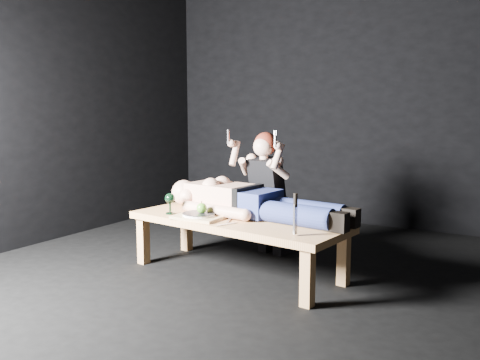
{
  "coord_description": "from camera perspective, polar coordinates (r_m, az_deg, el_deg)",
  "views": [
    {
      "loc": [
        1.69,
        -3.2,
        1.3
      ],
      "look_at": [
        -0.34,
        0.24,
        0.75
      ],
      "focal_mm": 38.24,
      "sensor_mm": 36.0,
      "label": 1
    }
  ],
  "objects": [
    {
      "name": "plate",
      "position": [
        4.04,
        -4.63,
        -3.85
      ],
      "size": [
        0.25,
        0.25,
        0.02
      ],
      "primitive_type": "cylinder",
      "rotation": [
        0.0,
        0.0,
        0.0
      ],
      "color": "white",
      "rests_on": "serving_tray"
    },
    {
      "name": "lying_man",
      "position": [
        4.1,
        1.64,
        -2.08
      ],
      "size": [
        1.99,
        0.82,
        0.29
      ],
      "primitive_type": null,
      "rotation": [
        0.0,
        0.0,
        -0.12
      ],
      "color": "#D7A38A",
      "rests_on": "table"
    },
    {
      "name": "fork_flat",
      "position": [
        4.16,
        -6.25,
        -3.96
      ],
      "size": [
        0.03,
        0.19,
        0.01
      ],
      "primitive_type": "cube",
      "rotation": [
        0.0,
        0.0,
        0.07
      ],
      "color": "#B2B2B7",
      "rests_on": "table"
    },
    {
      "name": "back_wall",
      "position": [
        5.95,
        14.19,
        9.52
      ],
      "size": [
        5.0,
        0.0,
        5.0
      ],
      "primitive_type": "plane",
      "rotation": [
        1.57,
        0.0,
        0.0
      ],
      "color": "black",
      "rests_on": "ground"
    },
    {
      "name": "kneeling_woman",
      "position": [
        4.58,
        3.47,
        -1.35
      ],
      "size": [
        0.7,
        0.76,
        1.14
      ],
      "primitive_type": null,
      "rotation": [
        0.0,
        0.0,
        -0.15
      ],
      "color": "black",
      "rests_on": "ground"
    },
    {
      "name": "apple",
      "position": [
        4.03,
        -4.29,
        -3.15
      ],
      "size": [
        0.08,
        0.08,
        0.08
      ],
      "primitive_type": "sphere",
      "color": "green",
      "rests_on": "plate"
    },
    {
      "name": "goblet",
      "position": [
        4.23,
        -7.81,
        -2.63
      ],
      "size": [
        0.09,
        0.09,
        0.17
      ],
      "primitive_type": null,
      "rotation": [
        0.0,
        0.0,
        -0.12
      ],
      "color": "black",
      "rests_on": "table"
    },
    {
      "name": "spoon_flat",
      "position": [
        3.97,
        -1.17,
        -4.47
      ],
      "size": [
        0.08,
        0.18,
        0.01
      ],
      "primitive_type": "cube",
      "rotation": [
        0.0,
        0.0,
        0.37
      ],
      "color": "#B2B2B7",
      "rests_on": "table"
    },
    {
      "name": "ground",
      "position": [
        3.84,
        2.57,
        -11.95
      ],
      "size": [
        5.0,
        5.0,
        0.0
      ],
      "primitive_type": "plane",
      "color": "black",
      "rests_on": "ground"
    },
    {
      "name": "table",
      "position": [
        4.09,
        -0.36,
        -7.38
      ],
      "size": [
        1.84,
        0.88,
        0.45
      ],
      "primitive_type": "cube",
      "rotation": [
        0.0,
        0.0,
        -0.12
      ],
      "color": "tan",
      "rests_on": "ground"
    },
    {
      "name": "carving_knife",
      "position": [
        3.48,
        6.19,
        -3.86
      ],
      "size": [
        0.04,
        0.05,
        0.29
      ],
      "primitive_type": null,
      "rotation": [
        0.0,
        0.0,
        -0.12
      ],
      "color": "#B2B2B7",
      "rests_on": "table"
    },
    {
      "name": "serving_tray",
      "position": [
        4.05,
        -4.63,
        -4.14
      ],
      "size": [
        0.38,
        0.28,
        0.02
      ],
      "primitive_type": "cube",
      "rotation": [
        0.0,
        0.0,
        0.0
      ],
      "color": "tan",
      "rests_on": "table"
    },
    {
      "name": "knife_flat",
      "position": [
        3.82,
        -1.45,
        -4.95
      ],
      "size": [
        0.09,
        0.18,
        0.01
      ],
      "primitive_type": "cube",
      "rotation": [
        0.0,
        0.0,
        -0.4
      ],
      "color": "#B2B2B7",
      "rests_on": "table"
    }
  ]
}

